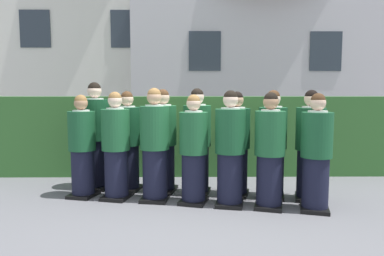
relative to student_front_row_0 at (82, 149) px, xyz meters
name	(u,v)px	position (x,y,z in m)	size (l,w,h in m)	color
ground_plane	(192,202)	(1.65, -0.31, -0.73)	(60.00, 60.00, 0.00)	slate
student_front_row_0	(82,149)	(0.00, 0.00, 0.00)	(0.45, 0.53, 1.54)	black
student_front_row_1	(116,148)	(0.53, -0.11, 0.02)	(0.46, 0.54, 1.58)	black
student_front_row_2	(155,147)	(1.11, -0.20, 0.05)	(0.44, 0.52, 1.64)	black
student_front_row_3	(194,152)	(1.67, -0.34, 0.00)	(0.46, 0.54, 1.55)	black
student_front_row_4	(230,151)	(2.17, -0.45, 0.03)	(0.45, 0.54, 1.60)	black
student_front_row_5	(270,153)	(2.70, -0.56, 0.02)	(0.47, 0.55, 1.58)	black
student_front_row_6	(316,155)	(3.29, -0.68, 0.01)	(0.47, 0.53, 1.57)	black
student_rear_row_0	(96,138)	(0.08, 0.48, 0.10)	(0.47, 0.55, 1.74)	black
student_rear_row_1	(128,144)	(0.63, 0.35, 0.03)	(0.46, 0.53, 1.59)	black
student_rear_row_2	(163,143)	(1.20, 0.28, 0.04)	(0.46, 0.55, 1.63)	black
student_rear_row_3	(197,144)	(1.73, 0.14, 0.05)	(0.46, 0.55, 1.64)	black
student_rear_row_4	(236,146)	(2.32, 0.05, 0.02)	(0.47, 0.55, 1.59)	black
student_rear_row_5	(272,147)	(2.85, -0.06, 0.03)	(0.47, 0.53, 1.61)	black
student_rear_row_6	(310,148)	(3.37, -0.20, 0.03)	(0.48, 0.56, 1.61)	black
hedge	(191,135)	(1.65, 1.57, 0.01)	(9.75, 0.70, 1.49)	#33662D
school_building_main	(255,35)	(3.78, 6.51, 2.71)	(8.06, 3.37, 6.69)	silver
school_building_annex	(96,29)	(-1.60, 7.47, 3.04)	(6.35, 3.94, 7.37)	silver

